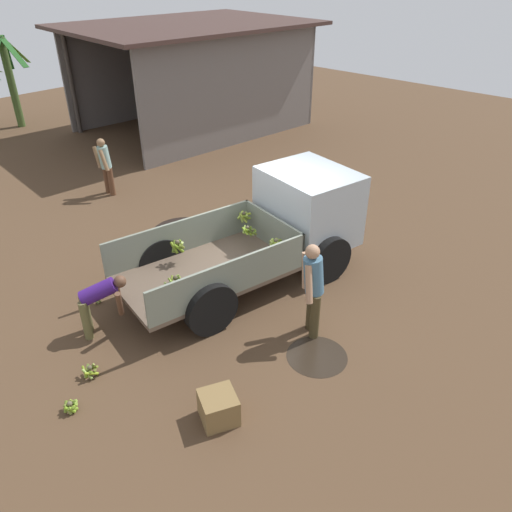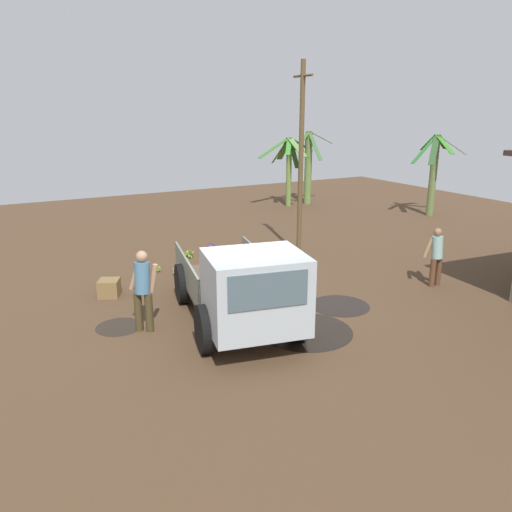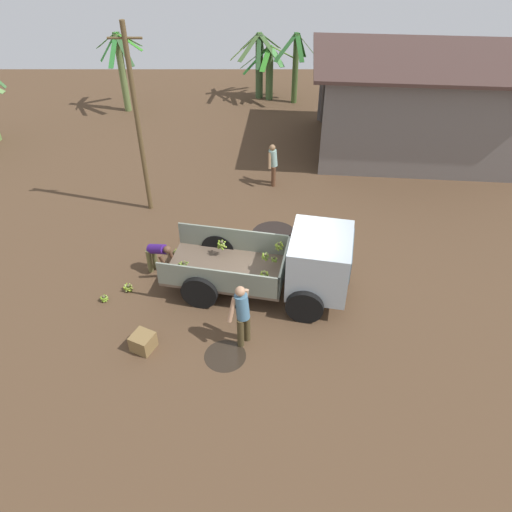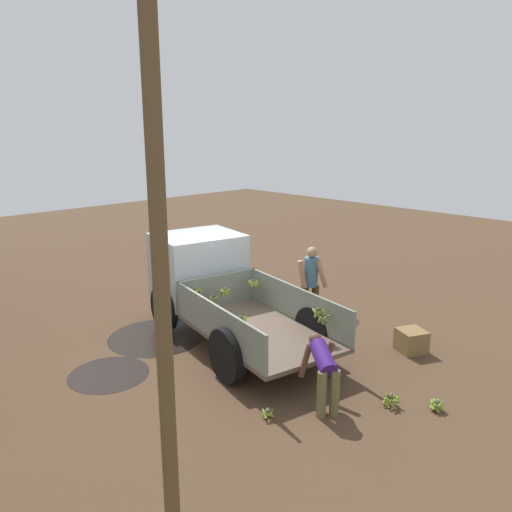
# 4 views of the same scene
# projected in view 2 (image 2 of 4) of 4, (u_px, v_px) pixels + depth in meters

# --- Properties ---
(ground) EXTENTS (36.00, 36.00, 0.00)m
(ground) POSITION_uv_depth(u_px,v_px,m) (252.00, 327.00, 10.58)
(ground) COLOR #4E3825
(mud_patch_0) EXTENTS (0.98, 0.98, 0.01)m
(mud_patch_0) POSITION_uv_depth(u_px,v_px,m) (119.00, 327.00, 10.56)
(mud_patch_0) COLOR black
(mud_patch_0) RESTS_ON ground
(mud_patch_1) EXTENTS (1.95, 1.95, 0.01)m
(mud_patch_1) POSITION_uv_depth(u_px,v_px,m) (306.00, 331.00, 10.37)
(mud_patch_1) COLOR black
(mud_patch_1) RESTS_ON ground
(mud_patch_2) EXTENTS (1.39, 1.39, 0.01)m
(mud_patch_2) POSITION_uv_depth(u_px,v_px,m) (340.00, 306.00, 11.70)
(mud_patch_2) COLOR black
(mud_patch_2) RESTS_ON ground
(cargo_truck) EXTENTS (4.99, 2.77, 1.92)m
(cargo_truck) POSITION_uv_depth(u_px,v_px,m) (247.00, 291.00, 9.75)
(cargo_truck) COLOR brown
(cargo_truck) RESTS_ON ground
(utility_pole) EXTENTS (0.94, 0.15, 5.80)m
(utility_pole) POSITION_uv_depth(u_px,v_px,m) (301.00, 159.00, 14.94)
(utility_pole) COLOR brown
(utility_pole) RESTS_ON ground
(banana_palm_0) EXTENTS (2.08, 2.24, 3.41)m
(banana_palm_0) POSITION_uv_depth(u_px,v_px,m) (433.00, 173.00, 21.08)
(banana_palm_0) COLOR olive
(banana_palm_0) RESTS_ON ground
(banana_palm_1) EXTENTS (2.73, 3.03, 3.19)m
(banana_palm_1) POSITION_uv_depth(u_px,v_px,m) (289.00, 167.00, 23.16)
(banana_palm_1) COLOR olive
(banana_palm_1) RESTS_ON ground
(banana_palm_3) EXTENTS (2.11, 2.09, 3.43)m
(banana_palm_3) POSITION_uv_depth(u_px,v_px,m) (308.00, 167.00, 23.72)
(banana_palm_3) COLOR olive
(banana_palm_3) RESTS_ON ground
(person_foreground_visitor) EXTENTS (0.60, 0.57, 1.71)m
(person_foreground_visitor) POSITION_uv_depth(u_px,v_px,m) (143.00, 287.00, 10.17)
(person_foreground_visitor) COLOR #433820
(person_foreground_visitor) RESTS_ON ground
(person_worker_loading) EXTENTS (0.82, 0.77, 1.06)m
(person_worker_loading) POSITION_uv_depth(u_px,v_px,m) (212.00, 255.00, 13.41)
(person_worker_loading) COLOR brown
(person_worker_loading) RESTS_ON ground
(person_bystander_near_shed) EXTENTS (0.34, 0.64, 1.53)m
(person_bystander_near_shed) POSITION_uv_depth(u_px,v_px,m) (436.00, 254.00, 12.82)
(person_bystander_near_shed) COLOR brown
(person_bystander_near_shed) RESTS_ON ground
(banana_bunch_on_ground_0) EXTENTS (0.24, 0.23, 0.18)m
(banana_bunch_on_ground_0) POSITION_uv_depth(u_px,v_px,m) (157.00, 268.00, 14.12)
(banana_bunch_on_ground_0) COLOR brown
(banana_bunch_on_ground_0) RESTS_ON ground
(banana_bunch_on_ground_1) EXTENTS (0.25, 0.26, 0.21)m
(banana_bunch_on_ground_1) POSITION_uv_depth(u_px,v_px,m) (177.00, 271.00, 13.83)
(banana_bunch_on_ground_1) COLOR brown
(banana_bunch_on_ground_1) RESTS_ON ground
(banana_bunch_on_ground_2) EXTENTS (0.20, 0.19, 0.16)m
(banana_bunch_on_ground_2) POSITION_uv_depth(u_px,v_px,m) (245.00, 274.00, 13.64)
(banana_bunch_on_ground_2) COLOR brown
(banana_bunch_on_ground_2) RESTS_ON ground
(wooden_crate_0) EXTENTS (0.65, 0.65, 0.43)m
(wooden_crate_0) POSITION_uv_depth(u_px,v_px,m) (109.00, 288.00, 12.24)
(wooden_crate_0) COLOR brown
(wooden_crate_0) RESTS_ON ground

